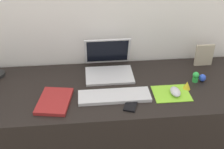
{
  "coord_description": "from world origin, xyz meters",
  "views": [
    {
      "loc": [
        -0.15,
        -1.46,
        1.74
      ],
      "look_at": [
        -0.0,
        0.0,
        0.83
      ],
      "focal_mm": 47.3,
      "sensor_mm": 36.0,
      "label": 1
    }
  ],
  "objects_px": {
    "toy_figurine_yellow": "(187,85)",
    "cell_phone": "(131,104)",
    "toy_figurine_green": "(196,77)",
    "notebook_pad": "(54,101)",
    "toy_figurine_blue": "(202,78)",
    "picture_frame": "(204,55)",
    "keyboard": "(115,96)",
    "mouse": "(175,92)",
    "laptop": "(108,64)"
  },
  "relations": [
    {
      "from": "laptop",
      "to": "toy_figurine_green",
      "type": "distance_m",
      "value": 0.55
    },
    {
      "from": "mouse",
      "to": "cell_phone",
      "type": "bearing_deg",
      "value": -165.34
    },
    {
      "from": "laptop",
      "to": "toy_figurine_yellow",
      "type": "height_order",
      "value": "laptop"
    },
    {
      "from": "laptop",
      "to": "mouse",
      "type": "height_order",
      "value": "laptop"
    },
    {
      "from": "notebook_pad",
      "to": "picture_frame",
      "type": "xyz_separation_m",
      "value": [
        0.97,
        0.33,
        0.06
      ]
    },
    {
      "from": "cell_phone",
      "to": "toy_figurine_yellow",
      "type": "xyz_separation_m",
      "value": [
        0.35,
        0.12,
        0.02
      ]
    },
    {
      "from": "keyboard",
      "to": "toy_figurine_blue",
      "type": "bearing_deg",
      "value": 12.13
    },
    {
      "from": "picture_frame",
      "to": "toy_figurine_blue",
      "type": "distance_m",
      "value": 0.21
    },
    {
      "from": "laptop",
      "to": "picture_frame",
      "type": "xyz_separation_m",
      "value": [
        0.64,
        0.02,
        0.02
      ]
    },
    {
      "from": "toy_figurine_yellow",
      "to": "cell_phone",
      "type": "bearing_deg",
      "value": -160.91
    },
    {
      "from": "toy_figurine_blue",
      "to": "toy_figurine_yellow",
      "type": "height_order",
      "value": "toy_figurine_yellow"
    },
    {
      "from": "picture_frame",
      "to": "toy_figurine_green",
      "type": "relative_size",
      "value": 2.25
    },
    {
      "from": "toy_figurine_green",
      "to": "notebook_pad",
      "type": "bearing_deg",
      "value": -171.17
    },
    {
      "from": "cell_phone",
      "to": "notebook_pad",
      "type": "relative_size",
      "value": 0.53
    },
    {
      "from": "laptop",
      "to": "cell_phone",
      "type": "height_order",
      "value": "laptop"
    },
    {
      "from": "laptop",
      "to": "picture_frame",
      "type": "bearing_deg",
      "value": 1.92
    },
    {
      "from": "keyboard",
      "to": "cell_phone",
      "type": "bearing_deg",
      "value": -42.9
    },
    {
      "from": "keyboard",
      "to": "toy_figurine_green",
      "type": "distance_m",
      "value": 0.52
    },
    {
      "from": "mouse",
      "to": "notebook_pad",
      "type": "bearing_deg",
      "value": -179.4
    },
    {
      "from": "keyboard",
      "to": "toy_figurine_yellow",
      "type": "distance_m",
      "value": 0.44
    },
    {
      "from": "mouse",
      "to": "picture_frame",
      "type": "distance_m",
      "value": 0.43
    },
    {
      "from": "picture_frame",
      "to": "toy_figurine_blue",
      "type": "bearing_deg",
      "value": -111.04
    },
    {
      "from": "notebook_pad",
      "to": "toy_figurine_blue",
      "type": "bearing_deg",
      "value": 18.55
    },
    {
      "from": "notebook_pad",
      "to": "mouse",
      "type": "bearing_deg",
      "value": 10.71
    },
    {
      "from": "mouse",
      "to": "toy_figurine_blue",
      "type": "distance_m",
      "value": 0.24
    },
    {
      "from": "laptop",
      "to": "toy_figurine_blue",
      "type": "height_order",
      "value": "laptop"
    },
    {
      "from": "toy_figurine_blue",
      "to": "toy_figurine_yellow",
      "type": "bearing_deg",
      "value": -148.87
    },
    {
      "from": "picture_frame",
      "to": "toy_figurine_yellow",
      "type": "relative_size",
      "value": 2.94
    },
    {
      "from": "cell_phone",
      "to": "toy_figurine_yellow",
      "type": "height_order",
      "value": "toy_figurine_yellow"
    },
    {
      "from": "cell_phone",
      "to": "toy_figurine_yellow",
      "type": "distance_m",
      "value": 0.37
    },
    {
      "from": "toy_figurine_blue",
      "to": "toy_figurine_green",
      "type": "distance_m",
      "value": 0.05
    },
    {
      "from": "laptop",
      "to": "picture_frame",
      "type": "distance_m",
      "value": 0.64
    },
    {
      "from": "notebook_pad",
      "to": "toy_figurine_green",
      "type": "bearing_deg",
      "value": 18.94
    },
    {
      "from": "mouse",
      "to": "keyboard",
      "type": "bearing_deg",
      "value": 178.98
    },
    {
      "from": "cell_phone",
      "to": "toy_figurine_blue",
      "type": "height_order",
      "value": "toy_figurine_blue"
    },
    {
      "from": "cell_phone",
      "to": "keyboard",
      "type": "bearing_deg",
      "value": 158.12
    },
    {
      "from": "picture_frame",
      "to": "toy_figurine_yellow",
      "type": "distance_m",
      "value": 0.34
    },
    {
      "from": "notebook_pad",
      "to": "toy_figurine_yellow",
      "type": "distance_m",
      "value": 0.78
    },
    {
      "from": "toy_figurine_blue",
      "to": "toy_figurine_green",
      "type": "bearing_deg",
      "value": -179.0
    },
    {
      "from": "laptop",
      "to": "picture_frame",
      "type": "relative_size",
      "value": 2.0
    },
    {
      "from": "toy_figurine_green",
      "to": "toy_figurine_yellow",
      "type": "distance_m",
      "value": 0.11
    },
    {
      "from": "mouse",
      "to": "laptop",
      "type": "bearing_deg",
      "value": 140.45
    },
    {
      "from": "cell_phone",
      "to": "mouse",
      "type": "bearing_deg",
      "value": 35.68
    },
    {
      "from": "picture_frame",
      "to": "toy_figurine_blue",
      "type": "relative_size",
      "value": 3.2
    },
    {
      "from": "keyboard",
      "to": "cell_phone",
      "type": "xyz_separation_m",
      "value": [
        0.08,
        -0.08,
        -0.01
      ]
    },
    {
      "from": "keyboard",
      "to": "picture_frame",
      "type": "bearing_deg",
      "value": 26.4
    },
    {
      "from": "keyboard",
      "to": "picture_frame",
      "type": "relative_size",
      "value": 2.73
    },
    {
      "from": "toy_figurine_blue",
      "to": "laptop",
      "type": "bearing_deg",
      "value": 163.15
    },
    {
      "from": "cell_phone",
      "to": "toy_figurine_yellow",
      "type": "bearing_deg",
      "value": 40.11
    },
    {
      "from": "toy_figurine_yellow",
      "to": "notebook_pad",
      "type": "bearing_deg",
      "value": -175.64
    }
  ]
}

